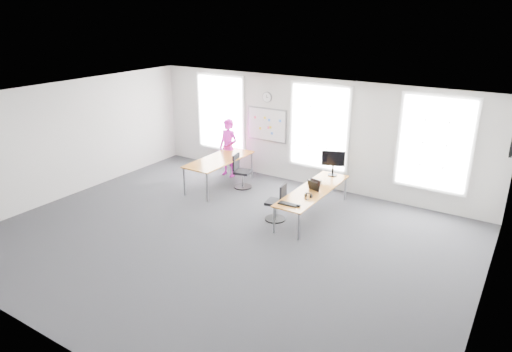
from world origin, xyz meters
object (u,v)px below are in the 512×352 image
Objects in this scene: chair_left at (241,173)px; chair_right at (278,204)px; desk_left at (219,161)px; keyboard at (288,204)px; person at (228,148)px; monitor at (333,161)px; desk_right at (313,191)px; headphones at (308,195)px.

chair_right is at bearing -135.56° from chair_left.
keyboard is at bearing -26.12° from desk_left.
person is 2.61× the size of monitor.
headphones reaches higher than desk_right.
desk_right is at bearing -6.66° from desk_left.
person is at bearing 162.04° from headphones.
chair_right is at bearing -130.69° from desk_right.
desk_left is 5.01× the size of keyboard.
chair_left is 2.98m from keyboard.
desk_right is 1.60× the size of person.
desk_left is 2.36× the size of chair_left.
keyboard is 2.55× the size of headphones.
desk_left reaches higher than desk_right.
headphones is (0.69, 0.20, 0.31)m from chair_right.
chair_left is at bearing 172.39° from monitor.
desk_right is 2.99× the size of chair_right.
chair_right is 3.38m from person.
chair_right reaches higher than desk_left.
person reaches higher than headphones.
headphones is 0.27× the size of monitor.
desk_left is 12.78× the size of headphones.
desk_right is at bearing 81.81° from keyboard.
chair_right is (-0.58, -0.68, -0.22)m from desk_right.
person reaches higher than desk_left.
desk_left is (-3.04, 0.35, 0.12)m from desk_right.
chair_left is at bearing 140.70° from keyboard.
headphones is at bearing 95.84° from chair_right.
headphones is (2.61, -1.09, 0.30)m from chair_left.
person is (-2.76, 1.89, 0.46)m from chair_right.
keyboard is at bearing -111.50° from monitor.
person is at bearing 43.12° from chair_left.
keyboard is at bearing -98.53° from headphones.
desk_right is 1.10m from keyboard.
keyboard is at bearing -136.88° from chair_left.
person is 3.34m from monitor.
chair_right is 2.06× the size of keyboard.
keyboard is (2.42, -1.71, 0.26)m from chair_left.
desk_right is 0.50m from headphones.
monitor reaches higher than headphones.
person is at bearing 159.15° from monitor.
monitor reaches higher than chair_right.
person is (-0.85, 0.60, 0.44)m from chair_left.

